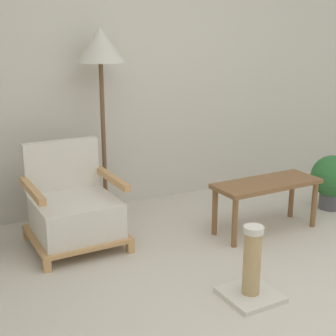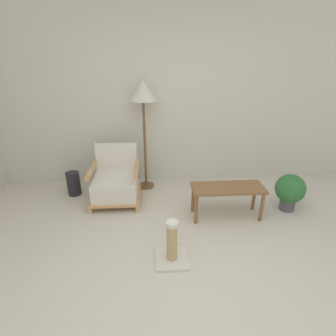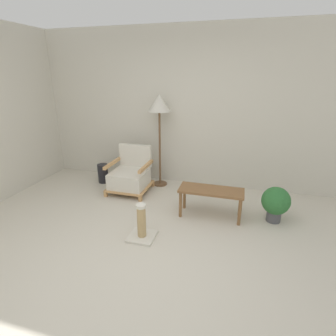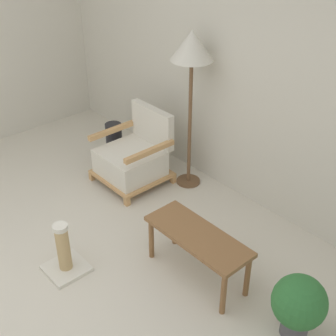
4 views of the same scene
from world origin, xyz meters
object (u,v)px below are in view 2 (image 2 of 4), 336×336
(vase, at_px, (74,183))
(scratching_post, at_px, (172,247))
(armchair, at_px, (116,182))
(floor_lamp, at_px, (143,96))
(coffee_table, at_px, (228,191))
(potted_plant, at_px, (290,190))

(vase, xyz_separation_m, scratching_post, (1.35, -1.47, -0.01))
(armchair, relative_size, vase, 2.17)
(armchair, bearing_deg, floor_lamp, 44.22)
(vase, bearing_deg, floor_lamp, 10.11)
(floor_lamp, distance_m, vase, 1.63)
(floor_lamp, bearing_deg, coffee_table, -40.95)
(vase, xyz_separation_m, potted_plant, (2.97, -0.60, 0.11))
(coffee_table, distance_m, scratching_post, 1.09)
(scratching_post, bearing_deg, armchair, 118.93)
(armchair, height_order, floor_lamp, floor_lamp)
(vase, distance_m, scratching_post, 1.99)
(coffee_table, height_order, potted_plant, potted_plant)
(coffee_table, relative_size, potted_plant, 1.78)
(floor_lamp, height_order, vase, floor_lamp)
(potted_plant, relative_size, scratching_post, 1.08)
(armchair, xyz_separation_m, coffee_table, (1.45, -0.50, 0.08))
(vase, bearing_deg, scratching_post, -47.50)
(potted_plant, bearing_deg, coffee_table, -172.76)
(scratching_post, bearing_deg, potted_plant, 28.34)
(scratching_post, bearing_deg, coffee_table, 45.46)
(armchair, distance_m, vase, 0.69)
(floor_lamp, bearing_deg, potted_plant, -22.49)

